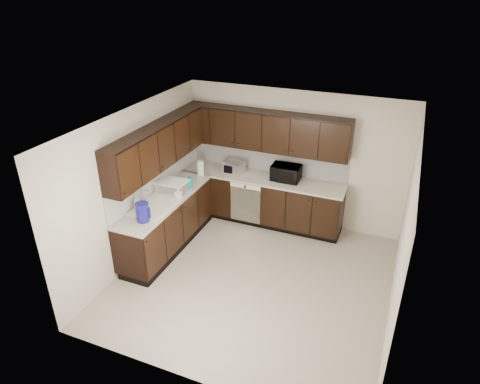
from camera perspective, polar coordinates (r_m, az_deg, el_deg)
name	(u,v)px	position (r m, az deg, el deg)	size (l,w,h in m)	color
floor	(254,279)	(6.77, 1.83, -11.54)	(4.00, 4.00, 0.00)	#AB9E8D
ceiling	(256,124)	(5.57, 2.21, 9.02)	(4.00, 4.00, 0.00)	white
wall_back	(294,159)	(7.80, 7.17, 4.41)	(4.00, 0.02, 2.50)	beige
wall_left	(136,185)	(6.94, -13.66, 0.86)	(0.02, 4.00, 2.50)	beige
wall_right	(403,238)	(5.80, 20.94, -5.79)	(0.02, 4.00, 2.50)	beige
wall_front	(187,296)	(4.58, -7.06, -13.65)	(4.00, 0.02, 2.50)	beige
lower_cabinets	(223,211)	(7.71, -2.22, -2.58)	(3.00, 2.80, 0.90)	black
countertop	(223,186)	(7.47, -2.31, 0.80)	(3.03, 2.83, 0.04)	#B4AC9C
backsplash	(217,166)	(7.62, -3.13, 3.46)	(3.00, 2.80, 0.48)	white
upper_cabinets	(219,138)	(7.26, -2.80, 7.26)	(3.00, 2.80, 0.70)	black
dishwasher	(245,201)	(7.79, 0.73, -1.14)	(0.58, 0.04, 0.78)	beige
sink	(155,210)	(6.93, -11.23, -2.36)	(0.54, 0.82, 0.42)	beige
microwave	(286,173)	(7.63, 6.13, 2.56)	(0.51, 0.34, 0.28)	black
soap_bottle_a	(178,193)	(7.05, -8.26, -0.13)	(0.09, 0.09, 0.19)	gray
soap_bottle_b	(137,202)	(6.81, -13.57, -1.33)	(0.10, 0.10, 0.27)	gray
toaster_oven	(234,167)	(7.89, -0.83, 3.33)	(0.35, 0.26, 0.22)	silver
storage_bin	(172,187)	(7.28, -9.02, 0.71)	(0.48, 0.36, 0.19)	white
blue_pitcher	(143,212)	(6.48, -12.87, -2.63)	(0.20, 0.20, 0.30)	#100E88
teal_tumbler	(190,183)	(7.37, -6.69, 1.21)	(0.09, 0.09, 0.19)	#0C7686
paper_towel_roll	(201,168)	(7.83, -5.28, 3.22)	(0.12, 0.12, 0.27)	silver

